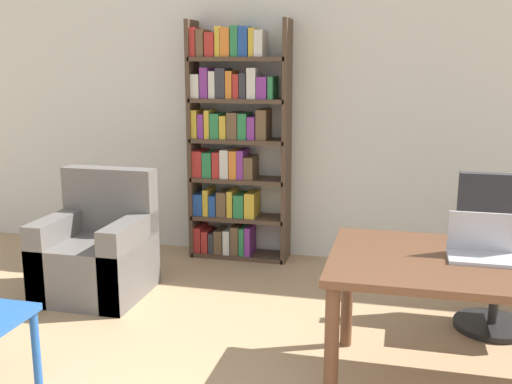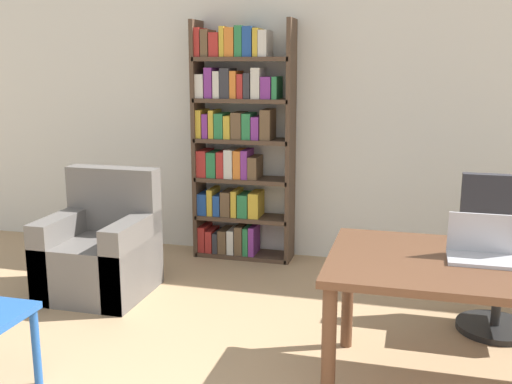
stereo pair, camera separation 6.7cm
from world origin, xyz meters
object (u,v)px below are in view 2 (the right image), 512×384
at_px(desk, 497,280).
at_px(laptop, 483,250).
at_px(bookshelf, 237,143).
at_px(office_chair, 499,259).
at_px(armchair, 101,253).

bearing_deg(desk, laptop, 147.48).
xyz_separation_m(laptop, bookshelf, (-1.85, 1.87, 0.24)).
relative_size(office_chair, armchair, 1.08).
height_order(desk, bookshelf, bookshelf).
xyz_separation_m(office_chair, bookshelf, (-2.05, 0.97, 0.56)).
distance_m(desk, laptop, 0.16).
bearing_deg(bookshelf, laptop, -45.37).
bearing_deg(bookshelf, desk, -44.96).
bearing_deg(laptop, armchair, 163.38).
bearing_deg(laptop, desk, -32.52).
height_order(laptop, bookshelf, bookshelf).
relative_size(desk, bookshelf, 0.81).
bearing_deg(desk, office_chair, 82.00).
xyz_separation_m(desk, office_chair, (0.13, 0.94, -0.18)).
distance_m(armchair, bookshelf, 1.51).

